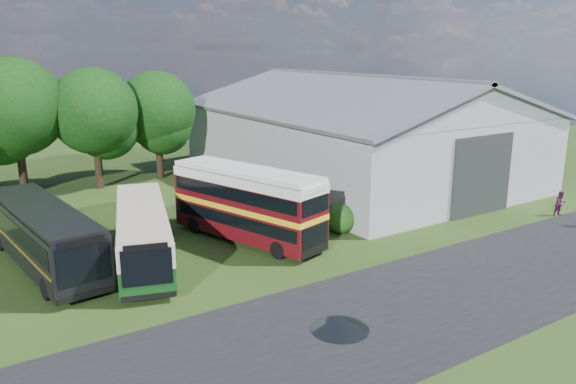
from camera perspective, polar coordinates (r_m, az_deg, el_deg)
ground at (r=24.44m, az=3.67°, el=-10.09°), size 120.00×120.00×0.00m
asphalt_road at (r=24.28m, az=13.80°, el=-10.69°), size 60.00×8.00×0.02m
puddle at (r=21.49m, az=5.28°, el=-13.77°), size 2.20×2.20×0.01m
storage_shed at (r=44.49m, az=6.99°, el=6.66°), size 18.80×24.80×8.15m
tree_mid at (r=43.06m, az=-26.00°, el=7.76°), size 6.80×6.80×9.60m
tree_right_a at (r=43.05m, az=-19.12°, el=7.75°), size 6.26×6.26×8.83m
tree_right_b at (r=45.30m, az=-13.17°, el=8.15°), size 5.98×5.98×8.45m
shrub_front at (r=32.06m, az=5.30°, el=-4.04°), size 1.70×1.70×1.70m
shrub_mid at (r=33.56m, az=3.19°, el=-3.14°), size 1.60×1.60×1.60m
bus_green_single at (r=27.95m, az=-14.56°, el=-4.08°), size 5.16×10.29×2.77m
bus_maroon_double at (r=30.08m, az=-4.19°, el=-1.31°), size 4.92×9.52×3.97m
bus_dark_single at (r=28.89m, az=-23.59°, el=-4.03°), size 3.60×10.95×2.97m
visitor_b at (r=38.50m, az=25.95°, el=-1.09°), size 0.88×0.75×1.56m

